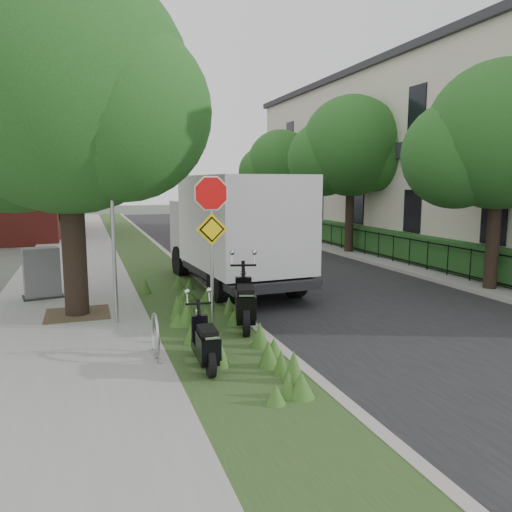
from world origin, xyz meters
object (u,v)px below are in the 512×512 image
Objects in this scene: sign_assembly at (211,221)px; box_truck at (235,227)px; scooter_far at (206,348)px; scooter_near at (245,308)px; utility_cabinet at (42,274)px.

sign_assembly is 0.51× the size of box_truck.
scooter_far is 6.82m from box_truck.
sign_assembly is 1.70× the size of scooter_near.
sign_assembly reaches higher than utility_cabinet.
box_truck is at bearing 69.37° from scooter_far.
sign_assembly is 2.81m from scooter_far.
sign_assembly is 2.14× the size of scooter_far.
utility_cabinet is (-2.85, 6.29, 0.27)m from scooter_far.
scooter_far is (-0.61, -2.01, -1.86)m from sign_assembly.
box_truck is 4.87× the size of utility_cabinet.
scooter_far is (-1.26, -1.88, -0.10)m from scooter_near.
sign_assembly is at bearing 168.64° from scooter_near.
sign_assembly is 1.88m from scooter_near.
scooter_near is 2.26m from scooter_far.
scooter_far is 1.16× the size of utility_cabinet.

